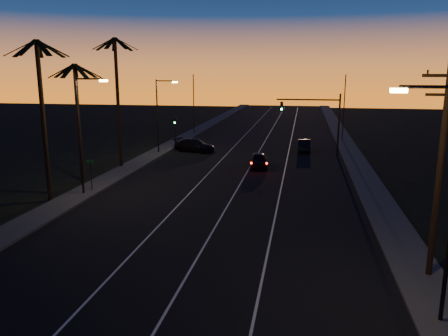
% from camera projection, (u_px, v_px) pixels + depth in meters
% --- Properties ---
extents(road, '(20.00, 170.00, 0.01)m').
position_uv_depth(road, '(242.00, 172.00, 41.57)').
color(road, black).
rests_on(road, ground).
extents(sidewalk_left, '(2.40, 170.00, 0.16)m').
position_uv_depth(sidewalk_left, '(131.00, 167.00, 43.52)').
color(sidewalk_left, '#343331').
rests_on(sidewalk_left, ground).
extents(sidewalk_right, '(2.40, 170.00, 0.16)m').
position_uv_depth(sidewalk_right, '(364.00, 176.00, 39.60)').
color(sidewalk_right, '#343331').
rests_on(sidewalk_right, ground).
extents(lane_stripe_left, '(0.12, 160.00, 0.01)m').
position_uv_depth(lane_stripe_left, '(211.00, 171.00, 42.10)').
color(lane_stripe_left, silver).
rests_on(lane_stripe_left, road).
extents(lane_stripe_mid, '(0.12, 160.00, 0.01)m').
position_uv_depth(lane_stripe_mid, '(247.00, 172.00, 41.48)').
color(lane_stripe_mid, silver).
rests_on(lane_stripe_mid, road).
extents(lane_stripe_right, '(0.12, 160.00, 0.01)m').
position_uv_depth(lane_stripe_right, '(284.00, 174.00, 40.87)').
color(lane_stripe_right, silver).
rests_on(lane_stripe_right, road).
extents(palm_near, '(4.25, 4.16, 11.53)m').
position_uv_depth(palm_near, '(42.00, 105.00, 30.73)').
color(palm_near, black).
rests_on(palm_near, ground).
extents(palm_mid, '(4.25, 4.16, 10.03)m').
position_uv_depth(palm_mid, '(78.00, 109.00, 36.77)').
color(palm_mid, black).
rests_on(palm_mid, ground).
extents(palm_far, '(4.25, 4.16, 12.53)m').
position_uv_depth(palm_far, '(117.00, 90.00, 42.07)').
color(palm_far, black).
rests_on(palm_far, ground).
extents(streetlight_left_near, '(2.55, 0.26, 9.00)m').
position_uv_depth(streetlight_left_near, '(83.00, 127.00, 32.69)').
color(streetlight_left_near, black).
rests_on(streetlight_left_near, ground).
extents(streetlight_left_far, '(2.55, 0.26, 8.50)m').
position_uv_depth(streetlight_left_far, '(160.00, 110.00, 50.04)').
color(streetlight_left_far, black).
rests_on(streetlight_left_far, ground).
extents(streetlight_right_near, '(2.55, 0.26, 9.00)m').
position_uv_depth(streetlight_right_near, '(447.00, 188.00, 15.50)').
color(streetlight_right_near, black).
rests_on(streetlight_right_near, ground).
extents(street_sign, '(0.70, 0.06, 2.60)m').
position_uv_depth(street_sign, '(91.00, 171.00, 34.46)').
color(street_sign, black).
rests_on(street_sign, ground).
extents(utility_pole, '(2.20, 0.28, 10.00)m').
position_uv_depth(utility_pole, '(440.00, 166.00, 19.18)').
color(utility_pole, black).
rests_on(utility_pole, ground).
extents(signal_mast, '(7.10, 0.41, 7.00)m').
position_uv_depth(signal_mast, '(318.00, 113.00, 48.89)').
color(signal_mast, black).
rests_on(signal_mast, ground).
extents(signal_post, '(0.28, 0.37, 4.20)m').
position_uv_depth(signal_post, '(175.00, 127.00, 52.21)').
color(signal_post, black).
rests_on(signal_post, ground).
extents(far_pole_left, '(0.14, 0.14, 9.00)m').
position_uv_depth(far_pole_left, '(194.00, 104.00, 66.55)').
color(far_pole_left, black).
rests_on(far_pole_left, ground).
extents(far_pole_right, '(0.14, 0.14, 9.00)m').
position_uv_depth(far_pole_right, '(344.00, 108.00, 59.81)').
color(far_pole_right, black).
rests_on(far_pole_right, ground).
extents(lead_car, '(2.15, 4.85, 1.44)m').
position_uv_depth(lead_car, '(259.00, 160.00, 43.46)').
color(lead_car, black).
rests_on(lead_car, road).
extents(right_car, '(1.49, 4.15, 1.36)m').
position_uv_depth(right_car, '(304.00, 146.00, 52.25)').
color(right_car, black).
rests_on(right_car, road).
extents(cross_car, '(5.55, 3.54, 1.50)m').
position_uv_depth(cross_car, '(195.00, 145.00, 52.13)').
color(cross_car, black).
rests_on(cross_car, road).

